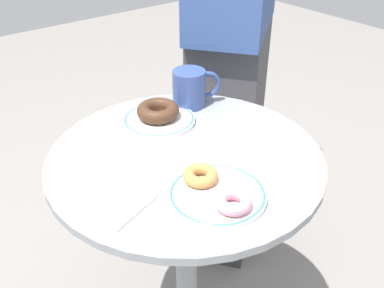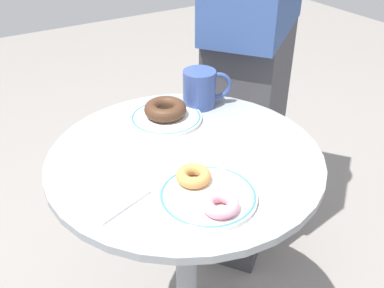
# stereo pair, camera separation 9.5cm
# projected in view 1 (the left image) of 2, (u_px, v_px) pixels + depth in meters

# --- Properties ---
(cafe_table) EXTENTS (0.62, 0.62, 0.76)m
(cafe_table) POSITION_uv_depth(u_px,v_px,m) (186.00, 239.00, 1.10)
(cafe_table) COLOR gray
(cafe_table) RESTS_ON ground
(plate_left) EXTENTS (0.18, 0.18, 0.01)m
(plate_left) POSITION_uv_depth(u_px,v_px,m) (159.00, 119.00, 1.08)
(plate_left) COLOR white
(plate_left) RESTS_ON cafe_table
(plate_right) EXTENTS (0.19, 0.19, 0.01)m
(plate_right) POSITION_uv_depth(u_px,v_px,m) (218.00, 194.00, 0.83)
(plate_right) COLOR white
(plate_right) RESTS_ON cafe_table
(donut_chocolate) EXTENTS (0.14, 0.14, 0.03)m
(donut_chocolate) POSITION_uv_depth(u_px,v_px,m) (158.00, 111.00, 1.07)
(donut_chocolate) COLOR #422819
(donut_chocolate) RESTS_ON plate_left
(donut_pink_frosted) EXTENTS (0.09, 0.09, 0.02)m
(donut_pink_frosted) POSITION_uv_depth(u_px,v_px,m) (233.00, 202.00, 0.79)
(donut_pink_frosted) COLOR pink
(donut_pink_frosted) RESTS_ON plate_right
(donut_old_fashioned) EXTENTS (0.08, 0.08, 0.02)m
(donut_old_fashioned) POSITION_uv_depth(u_px,v_px,m) (201.00, 175.00, 0.85)
(donut_old_fashioned) COLOR #BC7F42
(donut_old_fashioned) RESTS_ON plate_right
(paper_napkin) EXTENTS (0.15, 0.15, 0.01)m
(paper_napkin) POSITION_uv_depth(u_px,v_px,m) (115.00, 200.00, 0.82)
(paper_napkin) COLOR white
(paper_napkin) RESTS_ON cafe_table
(coffee_mug) EXTENTS (0.09, 0.13, 0.10)m
(coffee_mug) POSITION_uv_depth(u_px,v_px,m) (190.00, 88.00, 1.14)
(coffee_mug) COLOR #334784
(coffee_mug) RESTS_ON cafe_table
(person_figure) EXTENTS (0.44, 0.48, 1.74)m
(person_figure) POSITION_uv_depth(u_px,v_px,m) (232.00, 34.00, 1.37)
(person_figure) COLOR #3D3D42
(person_figure) RESTS_ON ground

